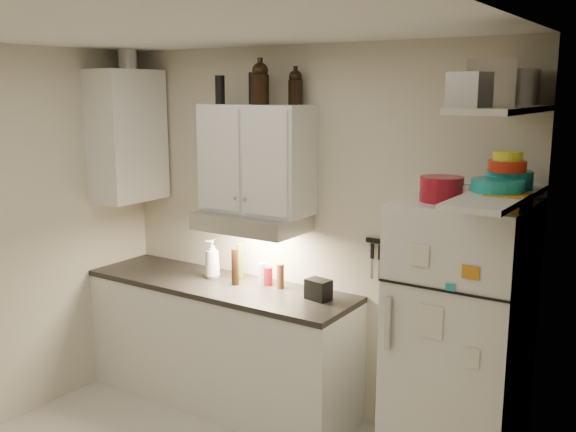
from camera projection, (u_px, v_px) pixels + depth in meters
The scene contains 34 objects.
ceiling at pixel (141, 23), 3.06m from camera, with size 3.20×3.00×0.02m, color white.
back_wall at pixel (306, 233), 4.55m from camera, with size 3.20×0.02×2.60m, color beige.
right_wall at pixel (456, 356), 2.44m from camera, with size 0.02×3.00×2.60m, color beige.
base_cabinet at pixel (220, 345), 4.76m from camera, with size 2.10×0.60×0.88m, color white.
countertop at pixel (219, 285), 4.67m from camera, with size 2.10×0.62×0.04m, color black.
upper_cabinet at pixel (256, 159), 4.46m from camera, with size 0.80×0.33×0.75m, color white.
side_cabinet at pixel (127, 136), 4.94m from camera, with size 0.33×0.55×1.00m, color white.
range_hood at pixel (252, 222), 4.50m from camera, with size 0.76×0.46×0.12m, color silver.
fridge at pixel (458, 347), 3.67m from camera, with size 0.70×0.68×1.70m, color silver.
shelf_hi at pixel (503, 110), 3.19m from camera, with size 0.30×0.95×0.03m, color white.
shelf_lo at pixel (497, 197), 3.28m from camera, with size 0.30×0.95×0.03m, color white.
knife_strip at pixel (396, 244), 4.15m from camera, with size 0.42×0.02×0.03m, color black.
dutch_oven at pixel (442, 189), 3.48m from camera, with size 0.23×0.23×0.14m, color maroon.
book_stack at pixel (508, 202), 3.25m from camera, with size 0.19×0.23×0.08m, color orange.
spice_jar at pixel (467, 194), 3.42m from camera, with size 0.06×0.06×0.10m, color silver.
stock_pot at pixel (514, 87), 3.44m from camera, with size 0.27×0.27×0.19m, color silver.
tin_a at pixel (491, 83), 3.09m from camera, with size 0.23×0.20×0.23m, color #AAAAAD.
tin_b at pixel (469, 90), 2.98m from camera, with size 0.16×0.16×0.16m, color #AAAAAD.
bowl_teal at pixel (509, 180), 3.44m from camera, with size 0.25×0.25×0.10m, color teal.
bowl_orange at pixel (507, 166), 3.37m from camera, with size 0.20×0.20×0.06m, color red.
bowl_yellow at pixel (508, 156), 3.36m from camera, with size 0.15×0.15×0.05m, color yellow.
plates at pixel (498, 186), 3.33m from camera, with size 0.27×0.27×0.07m, color teal.
growler_a at pixel (260, 83), 4.27m from camera, with size 0.12×0.12×0.29m, color black, non-canonical shape.
growler_b at pixel (295, 87), 4.29m from camera, with size 0.10×0.10×0.23m, color black, non-canonical shape.
thermos_a at pixel (254, 88), 4.41m from camera, with size 0.07×0.07×0.22m, color black.
thermos_b at pixel (220, 90), 4.47m from camera, with size 0.07×0.07×0.20m, color black.
side_jar at pixel (127, 57), 4.85m from camera, with size 0.14×0.14×0.18m, color silver.
soap_bottle at pixel (212, 257), 4.76m from camera, with size 0.13×0.13×0.33m, color white.
pepper_mill at pixel (280, 276), 4.52m from camera, with size 0.05×0.05×0.18m, color brown.
oil_bottle at pixel (240, 262), 4.73m from camera, with size 0.05×0.05×0.27m, color #4D5916.
vinegar_bottle at pixel (235, 267), 4.59m from camera, with size 0.06×0.06×0.26m, color black.
clear_bottle at pixel (262, 274), 4.59m from camera, with size 0.05×0.05×0.16m, color silver.
red_jar at pixel (268, 276), 4.60m from camera, with size 0.07×0.07×0.13m, color maroon.
caddy at pixel (318, 289), 4.28m from camera, with size 0.16×0.11×0.14m, color black.
Camera 1 is at (2.33, -2.27, 2.29)m, focal length 40.00 mm.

